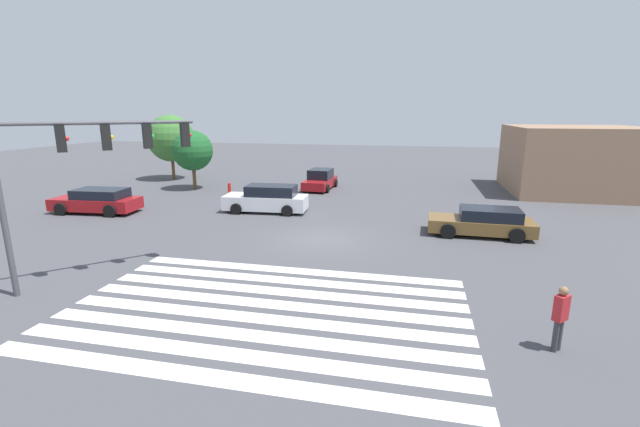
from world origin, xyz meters
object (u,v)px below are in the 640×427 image
(traffic_signal_mast, at_px, (84,157))
(car_2, at_px, (320,180))
(tree_corner_c, at_px, (171,138))
(car_1, at_px, (97,201))
(car_3, at_px, (483,222))
(pedestrian, at_px, (560,315))
(fire_hydrant, at_px, (229,189))
(tree_corner_b, at_px, (193,151))
(car_0, at_px, (267,199))

(traffic_signal_mast, xyz_separation_m, car_2, (3.66, 19.07, -3.59))
(tree_corner_c, bearing_deg, car_1, -78.78)
(car_3, relative_size, pedestrian, 2.86)
(tree_corner_c, relative_size, fire_hydrant, 6.32)
(pedestrian, bearing_deg, tree_corner_b, 2.57)
(car_3, bearing_deg, fire_hydrant, -21.58)
(car_3, relative_size, tree_corner_c, 0.88)
(pedestrian, distance_m, tree_corner_b, 27.08)
(car_2, relative_size, pedestrian, 2.50)
(car_3, xyz_separation_m, tree_corner_c, (-23.47, 12.29, 2.83))
(tree_corner_b, bearing_deg, traffic_signal_mast, -71.92)
(tree_corner_c, xyz_separation_m, fire_hydrant, (7.59, -5.45, -3.05))
(car_1, relative_size, fire_hydrant, 5.79)
(car_2, xyz_separation_m, car_3, (10.13, -10.37, -0.03))
(fire_hydrant, bearing_deg, pedestrian, -46.38)
(traffic_signal_mast, distance_m, car_3, 16.70)
(traffic_signal_mast, xyz_separation_m, car_0, (2.26, 11.09, -3.51))
(traffic_signal_mast, height_order, car_0, traffic_signal_mast)
(traffic_signal_mast, xyz_separation_m, fire_hydrant, (-2.09, 15.54, -3.84))
(tree_corner_c, bearing_deg, car_0, -39.67)
(car_1, bearing_deg, tree_corner_c, -82.77)
(car_2, distance_m, pedestrian, 23.06)
(tree_corner_b, bearing_deg, car_3, -23.29)
(car_1, distance_m, car_3, 21.06)
(car_2, bearing_deg, tree_corner_c, -95.32)
(car_1, bearing_deg, car_0, -170.60)
(car_2, relative_size, tree_corner_b, 0.96)
(car_3, height_order, tree_corner_c, tree_corner_c)
(car_2, distance_m, tree_corner_c, 13.76)
(traffic_signal_mast, relative_size, car_3, 1.17)
(pedestrian, bearing_deg, car_2, -17.20)
(car_2, bearing_deg, car_1, -43.96)
(car_0, distance_m, tree_corner_b, 10.04)
(car_1, xyz_separation_m, car_3, (21.05, -0.13, -0.04))
(car_0, relative_size, fire_hydrant, 5.68)
(car_0, distance_m, fire_hydrant, 6.23)
(tree_corner_b, bearing_deg, car_2, 12.50)
(car_3, relative_size, tree_corner_b, 1.10)
(car_0, xyz_separation_m, pedestrian, (11.86, -12.57, 0.18))
(car_1, height_order, car_2, car_2)
(car_2, bearing_deg, car_0, -7.06)
(traffic_signal_mast, relative_size, car_1, 1.13)
(car_2, bearing_deg, fire_hydrant, -55.59)
(pedestrian, xyz_separation_m, tree_corner_b, (-19.68, 18.50, 1.94))
(car_1, xyz_separation_m, tree_corner_c, (-2.41, 12.17, 2.79))
(tree_corner_b, bearing_deg, pedestrian, -43.23)
(car_1, relative_size, car_2, 1.19)
(pedestrian, distance_m, tree_corner_c, 32.83)
(car_2, xyz_separation_m, pedestrian, (10.46, -20.54, 0.26))
(tree_corner_c, bearing_deg, car_2, -8.21)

